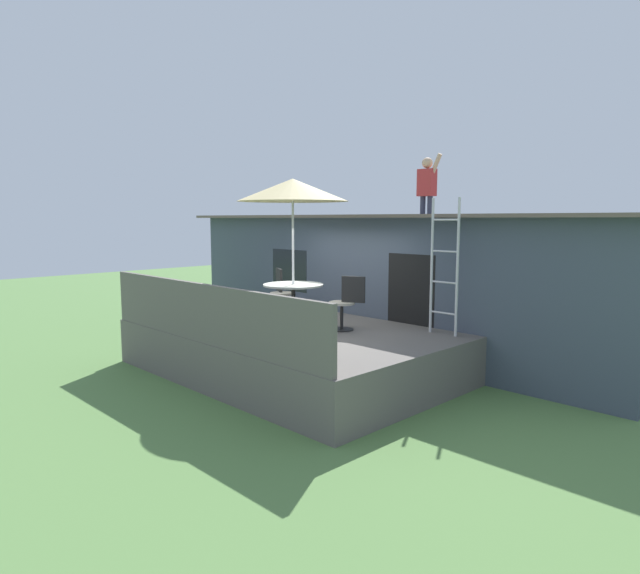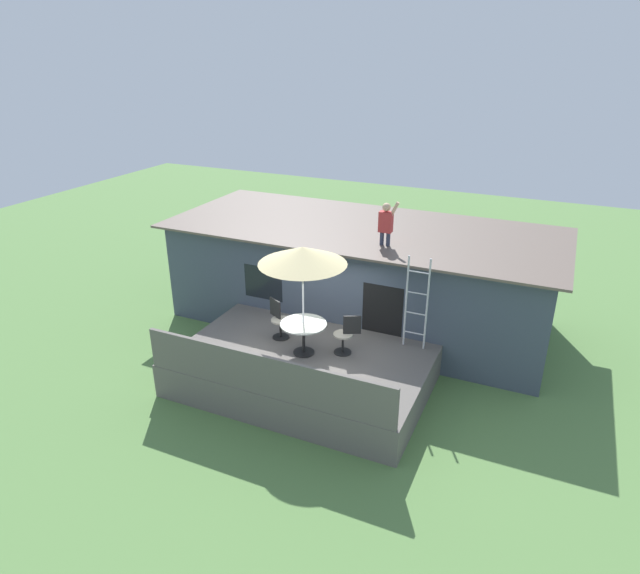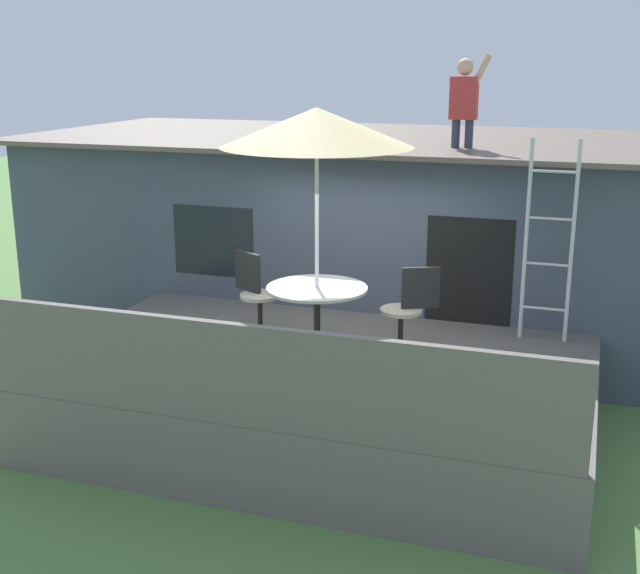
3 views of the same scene
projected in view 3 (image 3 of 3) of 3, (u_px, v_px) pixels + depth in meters
The scene contains 10 objects.
ground_plane at pixel (319, 425), 8.88m from camera, with size 40.00×40.00×0.00m, color #567F42.
house at pixel (400, 234), 11.80m from camera, with size 10.50×4.50×2.75m.
deck at pixel (319, 391), 8.77m from camera, with size 5.57×3.76×0.80m, color #605B56.
deck_railing at pixel (248, 376), 6.87m from camera, with size 5.47×0.08×0.90m, color #605B56.
patio_table at pixel (317, 302), 8.49m from camera, with size 1.04×1.04×0.74m.
patio_umbrella at pixel (317, 128), 8.02m from camera, with size 1.90×1.90×2.54m.
step_ladder at pixel (549, 242), 8.87m from camera, with size 0.52×0.04×2.20m.
person_figure at pixel (465, 96), 9.88m from camera, with size 0.47×0.20×1.11m.
patio_chair_left at pixel (256, 295), 9.22m from camera, with size 0.58×0.44×0.92m.
patio_chair_right at pixel (408, 311), 8.64m from camera, with size 0.59×0.44×0.92m.
Camera 3 is at (2.63, -7.73, 3.80)m, focal length 46.60 mm.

